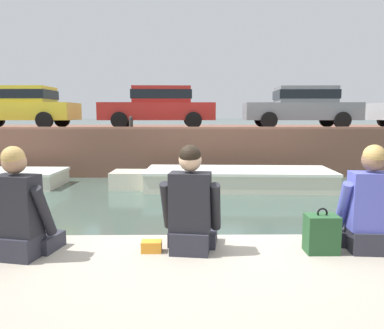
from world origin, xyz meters
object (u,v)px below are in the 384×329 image
person_seated_middle (368,210)px  boat_moored_central_cream (229,179)px  person_seated_left (21,214)px  mooring_bollard_mid (131,122)px  car_leftmost_yellow (20,105)px  car_centre_grey (302,105)px  backpack_on_ledge (321,234)px  person_seated_right (191,210)px  bottle_drink (199,242)px  car_left_inner_red (159,105)px

person_seated_middle → boat_moored_central_cream: bearing=93.1°
person_seated_left → mooring_bollard_mid: bearing=93.1°
car_leftmost_yellow → car_centre_grey: bearing=-0.0°
mooring_bollard_mid → backpack_on_ledge: size_ratio=1.09×
car_leftmost_yellow → person_seated_left: bearing=-66.3°
boat_moored_central_cream → car_centre_grey: bearing=48.0°
car_leftmost_yellow → mooring_bollard_mid: bearing=-16.4°
mooring_bollard_mid → person_seated_right: bearing=-78.4°
boat_moored_central_cream → bottle_drink: bottle_drink is taller
car_left_inner_red → bottle_drink: 11.31m
car_leftmost_yellow → bottle_drink: car_leftmost_yellow is taller
bottle_drink → backpack_on_ledge: size_ratio=0.50×
car_left_inner_red → backpack_on_ledge: bearing=-78.4°
car_leftmost_yellow → person_seated_left: 12.29m
person_seated_left → person_seated_middle: (3.06, 0.11, 0.00)m
person_seated_right → bottle_drink: (0.07, -0.06, -0.28)m
car_left_inner_red → boat_moored_central_cream: bearing=-56.5°
car_leftmost_yellow → person_seated_middle: 13.71m
car_centre_grey → backpack_on_ledge: size_ratio=10.53×
car_left_inner_red → bottle_drink: car_left_inner_red is taller
boat_moored_central_cream → car_leftmost_yellow: car_leftmost_yellow is taller
boat_moored_central_cream → person_seated_middle: (0.41, -7.61, 1.03)m
mooring_bollard_mid → car_centre_grey: bearing=11.5°
car_leftmost_yellow → person_seated_right: size_ratio=4.49×
boat_moored_central_cream → car_left_inner_red: size_ratio=1.51×
person_seated_left → person_seated_middle: same height
person_seated_right → boat_moored_central_cream: bearing=81.1°
person_seated_left → backpack_on_ledge: person_seated_left is taller
person_seated_right → person_seated_middle: bearing=-0.1°
boat_moored_central_cream → person_seated_right: bearing=-98.9°
car_leftmost_yellow → car_left_inner_red: 5.25m
car_centre_grey → backpack_on_ledge: 11.66m
boat_moored_central_cream → person_seated_middle: bearing=-86.9°
car_left_inner_red → backpack_on_ledge: size_ratio=10.60×
car_left_inner_red → bottle_drink: bearing=-83.9°
car_centre_grey → backpack_on_ledge: car_centre_grey is taller
person_seated_right → backpack_on_ledge: bearing=-2.8°
bottle_drink → backpack_on_ledge: (1.09, 0.00, 0.07)m
person_seated_right → person_seated_middle: 1.60m
bottle_drink → mooring_bollard_mid: bearing=101.9°
car_leftmost_yellow → person_seated_middle: (7.97, -11.09, -1.19)m
backpack_on_ledge → bottle_drink: bearing=-179.7°
mooring_bollard_mid → backpack_on_ledge: bearing=-72.2°
car_centre_grey → person_seated_right: car_centre_grey is taller
car_centre_grey → mooring_bollard_mid: 6.48m
mooring_bollard_mid → bottle_drink: 10.11m
bottle_drink → backpack_on_ledge: 1.09m
backpack_on_ledge → car_left_inner_red: bearing=101.6°
car_leftmost_yellow → backpack_on_ledge: size_ratio=10.63×
car_left_inner_red → car_leftmost_yellow: bearing=-179.9°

